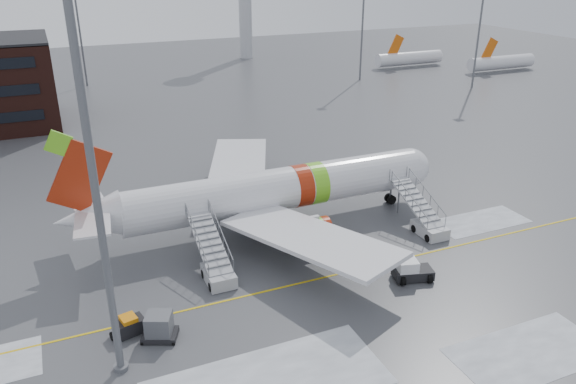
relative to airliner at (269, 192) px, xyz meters
name	(u,v)px	position (x,y,z in m)	size (l,w,h in m)	color
ground	(293,277)	(-1.67, -8.94, -3.42)	(260.00, 260.00, 0.00)	#494C4F
airliner	(269,192)	(0.00, 0.00, 0.00)	(35.03, 32.97, 11.18)	silver
airstair_fwd	(425,221)	(12.31, -6.54, -2.35)	(2.05, 7.70, 3.48)	#ABADB2
airstair_aft	(215,265)	(-7.07, -6.54, -2.35)	(2.05, 7.70, 3.48)	#A1A3A8
pushback_tug	(411,270)	(6.50, -12.71, -2.67)	(3.27, 2.77, 1.69)	black
uld_container	(159,327)	(-12.55, -12.30, -2.58)	(2.66, 2.35, 1.80)	black
baggage_tractor	(129,326)	(-14.28, -11.03, -2.86)	(2.63, 1.55, 1.31)	black
light_mast_near	(89,151)	(-15.32, -14.33, 10.41)	(1.20, 1.20, 26.81)	#595B60
light_mast_far_ne	(363,6)	(40.33, 53.06, 10.42)	(1.20, 1.20, 24.25)	#595B60
light_mast_far_n	(77,9)	(-9.67, 69.06, 10.42)	(1.20, 1.20, 24.25)	#595B60
light_mast_far_e	(482,10)	(56.33, 39.06, 10.42)	(1.20, 1.20, 24.25)	#595B60
distant_aircraft	(438,70)	(60.83, 55.06, -3.42)	(35.00, 18.00, 8.00)	#D8590C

